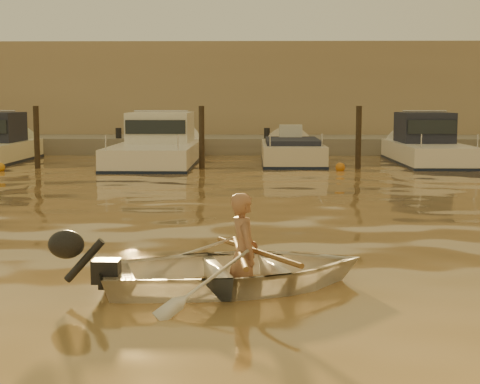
{
  "coord_description": "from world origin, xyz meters",
  "views": [
    {
      "loc": [
        1.45,
        -9.65,
        2.16
      ],
      "look_at": [
        1.24,
        1.7,
        0.75
      ],
      "focal_mm": 55.0,
      "sensor_mm": 36.0,
      "label": 1
    }
  ],
  "objects_px": {
    "dinghy": "(235,270)",
    "moored_boat_2": "(158,145)",
    "moored_boat_3": "(292,157)",
    "waterfront_building": "(224,96)",
    "moored_boat_4": "(428,145)",
    "person": "(244,253)"
  },
  "relations": [
    {
      "from": "dinghy",
      "to": "moored_boat_2",
      "type": "xyz_separation_m",
      "value": [
        -3.11,
        17.3,
        0.42
      ]
    },
    {
      "from": "dinghy",
      "to": "moored_boat_2",
      "type": "relative_size",
      "value": 0.35
    },
    {
      "from": "moored_boat_3",
      "to": "waterfront_building",
      "type": "relative_size",
      "value": 0.13
    },
    {
      "from": "moored_boat_2",
      "to": "moored_boat_4",
      "type": "relative_size",
      "value": 1.32
    },
    {
      "from": "moored_boat_2",
      "to": "moored_boat_4",
      "type": "xyz_separation_m",
      "value": [
        9.39,
        0.0,
        0.0
      ]
    },
    {
      "from": "waterfront_building",
      "to": "moored_boat_3",
      "type": "bearing_deg",
      "value": -75.71
    },
    {
      "from": "moored_boat_4",
      "to": "moored_boat_2",
      "type": "bearing_deg",
      "value": 180.0
    },
    {
      "from": "waterfront_building",
      "to": "person",
      "type": "bearing_deg",
      "value": -87.28
    },
    {
      "from": "moored_boat_4",
      "to": "waterfront_building",
      "type": "bearing_deg",
      "value": 124.35
    },
    {
      "from": "person",
      "to": "moored_boat_4",
      "type": "height_order",
      "value": "moored_boat_4"
    },
    {
      "from": "person",
      "to": "waterfront_building",
      "type": "distance_m",
      "value": 28.37
    },
    {
      "from": "moored_boat_2",
      "to": "moored_boat_3",
      "type": "xyz_separation_m",
      "value": [
        4.67,
        0.0,
        -0.4
      ]
    },
    {
      "from": "moored_boat_2",
      "to": "waterfront_building",
      "type": "distance_m",
      "value": 11.3
    },
    {
      "from": "person",
      "to": "moored_boat_3",
      "type": "distance_m",
      "value": 17.33
    },
    {
      "from": "person",
      "to": "waterfront_building",
      "type": "bearing_deg",
      "value": -12.04
    },
    {
      "from": "dinghy",
      "to": "moored_boat_3",
      "type": "relative_size",
      "value": 0.53
    },
    {
      "from": "dinghy",
      "to": "person",
      "type": "distance_m",
      "value": 0.22
    },
    {
      "from": "person",
      "to": "moored_boat_4",
      "type": "distance_m",
      "value": 18.34
    },
    {
      "from": "person",
      "to": "moored_boat_2",
      "type": "bearing_deg",
      "value": -4.23
    },
    {
      "from": "moored_boat_2",
      "to": "moored_boat_4",
      "type": "distance_m",
      "value": 9.39
    },
    {
      "from": "person",
      "to": "moored_boat_3",
      "type": "height_order",
      "value": "person"
    },
    {
      "from": "person",
      "to": "moored_boat_2",
      "type": "height_order",
      "value": "moored_boat_2"
    }
  ]
}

